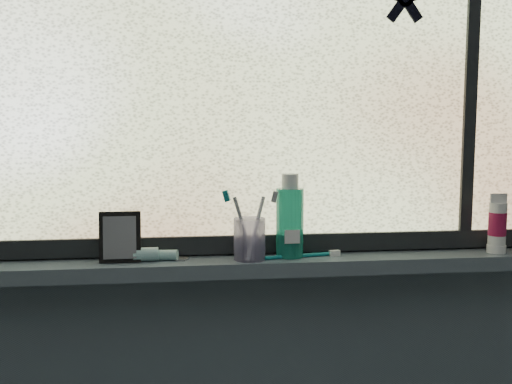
{
  "coord_description": "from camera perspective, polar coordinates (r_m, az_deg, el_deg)",
  "views": [
    {
      "loc": [
        -0.2,
        -0.27,
        1.37
      ],
      "look_at": [
        -0.04,
        1.05,
        1.22
      ],
      "focal_mm": 40.0,
      "sensor_mm": 36.0,
      "label": 1
    }
  ],
  "objects": [
    {
      "name": "frame_mullion",
      "position": [
        1.75,
        20.63,
        11.28
      ],
      "size": [
        0.03,
        0.03,
        1.0
      ],
      "primitive_type": "cube",
      "color": "black",
      "rests_on": "wall_back"
    },
    {
      "name": "cream_tube",
      "position": [
        1.74,
        23.0,
        -2.7
      ],
      "size": [
        0.05,
        0.05,
        0.12
      ],
      "primitive_type": "cylinder",
      "rotation": [
        0.0,
        0.0,
        -0.02
      ],
      "color": "silver",
      "rests_on": "windowsill"
    },
    {
      "name": "mouthwash_bottle",
      "position": [
        1.55,
        3.4,
        -2.36
      ],
      "size": [
        0.1,
        0.1,
        0.19
      ],
      "primitive_type": "cylinder",
      "rotation": [
        0.0,
        0.0,
        0.41
      ],
      "color": "#1D967B",
      "rests_on": "windowsill"
    },
    {
      "name": "window_pane",
      "position": [
        1.57,
        0.3,
        12.27
      ],
      "size": [
        1.5,
        0.01,
        1.0
      ],
      "primitive_type": "cube",
      "color": "silver",
      "rests_on": "wall_back"
    },
    {
      "name": "frame_bottom",
      "position": [
        1.59,
        0.31,
        -5.14
      ],
      "size": [
        1.6,
        0.03,
        0.05
      ],
      "primitive_type": "cube",
      "color": "black",
      "rests_on": "windowsill"
    },
    {
      "name": "toothbrush_cup",
      "position": [
        1.52,
        -0.65,
        -4.73
      ],
      "size": [
        0.1,
        0.1,
        0.11
      ],
      "primitive_type": "cylinder",
      "rotation": [
        0.0,
        0.0,
        -0.2
      ],
      "color": "#ABA0D3",
      "rests_on": "windowsill"
    },
    {
      "name": "wall_back",
      "position": [
        1.59,
        0.19,
        2.12
      ],
      "size": [
        3.0,
        0.01,
        2.5
      ],
      "primitive_type": "cube",
      "color": "#9EA3A8",
      "rests_on": "ground"
    },
    {
      "name": "toothbrush_lying",
      "position": [
        1.56,
        4.17,
        -6.29
      ],
      "size": [
        0.23,
        0.06,
        0.02
      ],
      "primitive_type": null,
      "rotation": [
        0.0,
        0.0,
        0.17
      ],
      "color": "#0D7176",
      "rests_on": "windowsill"
    },
    {
      "name": "vanity_mirror",
      "position": [
        1.53,
        -13.43,
        -4.39
      ],
      "size": [
        0.11,
        0.06,
        0.13
      ],
      "primitive_type": "cube",
      "rotation": [
        0.0,
        0.0,
        0.02
      ],
      "color": "black",
      "rests_on": "windowsill"
    },
    {
      "name": "windowsill",
      "position": [
        1.56,
        0.53,
        -7.3
      ],
      "size": [
        1.62,
        0.14,
        0.04
      ],
      "primitive_type": "cube",
      "color": "#4A5863",
      "rests_on": "wall_back"
    },
    {
      "name": "toothpaste_tube",
      "position": [
        1.54,
        -10.14,
        -6.13
      ],
      "size": [
        0.21,
        0.06,
        0.04
      ],
      "primitive_type": null,
      "rotation": [
        0.0,
        0.0,
        -0.07
      ],
      "color": "silver",
      "rests_on": "windowsill"
    }
  ]
}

